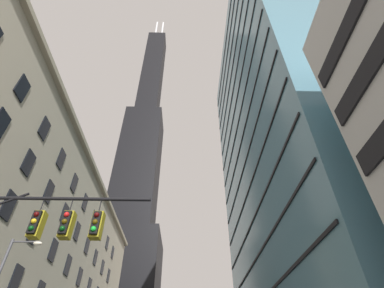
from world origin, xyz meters
name	(u,v)px	position (x,y,z in m)	size (l,w,h in m)	color
station_building	(6,251)	(-17.89, 26.16, 13.43)	(14.46, 64.32, 26.90)	#B2A88E
dark_skyscraper	(135,194)	(-16.82, 88.32, 57.13)	(23.13, 23.13, 193.78)	black
glass_office_midrise	(287,136)	(18.13, 23.64, 29.89)	(14.36, 36.56, 59.77)	teal
traffic_signal_mast	(17,241)	(-3.00, 2.76, 5.64)	(8.52, 0.63, 7.47)	black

